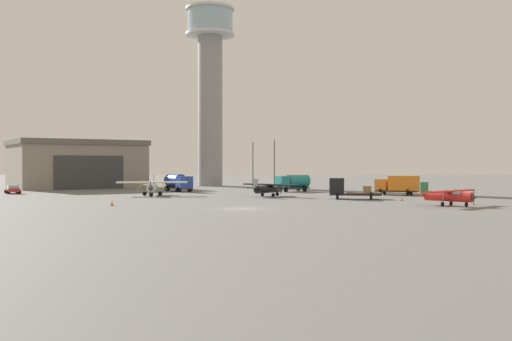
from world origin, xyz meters
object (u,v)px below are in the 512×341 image
(truck_box_orange, at_px, (397,184))
(car_red, at_px, (11,189))
(light_post_west, at_px, (273,159))
(traffic_cone_near_left, at_px, (400,198))
(truck_flatbed_black, at_px, (345,189))
(airplane_white, at_px, (151,186))
(light_post_east, at_px, (252,160))
(truck_fuel_tanker_teal, at_px, (292,182))
(control_tower, at_px, (209,76))
(airplane_red, at_px, (446,195))
(truck_fuel_tanker_blue, at_px, (177,182))
(traffic_cone_near_right, at_px, (111,203))
(airplane_black, at_px, (267,188))

(truck_box_orange, distance_m, car_red, 61.02)
(truck_box_orange, height_order, light_post_west, light_post_west)
(traffic_cone_near_left, bearing_deg, truck_flatbed_black, 151.81)
(airplane_white, bearing_deg, light_post_east, 143.98)
(truck_fuel_tanker_teal, bearing_deg, car_red, -21.29)
(control_tower, distance_m, truck_flatbed_black, 57.93)
(airplane_white, xyz_separation_m, traffic_cone_near_left, (34.50, -11.80, -1.13))
(airplane_white, height_order, light_post_west, light_post_west)
(light_post_west, distance_m, light_post_east, 4.28)
(control_tower, xyz_separation_m, traffic_cone_near_left, (28.93, -52.10, -23.62))
(truck_flatbed_black, bearing_deg, truck_box_orange, -124.57)
(truck_fuel_tanker_teal, bearing_deg, airplane_white, 1.08)
(control_tower, bearing_deg, car_red, -130.48)
(airplane_red, relative_size, truck_fuel_tanker_blue, 1.04)
(airplane_red, distance_m, truck_fuel_tanker_teal, 38.38)
(car_red, bearing_deg, airplane_white, -134.33)
(truck_fuel_tanker_teal, height_order, truck_fuel_tanker_blue, truck_fuel_tanker_blue)
(light_post_west, xyz_separation_m, traffic_cone_near_right, (-19.95, -46.07, -5.34))
(truck_fuel_tanker_teal, relative_size, traffic_cone_near_left, 9.76)
(control_tower, distance_m, truck_fuel_tanker_teal, 38.64)
(airplane_black, xyz_separation_m, truck_fuel_tanker_blue, (-15.35, 16.20, 0.45))
(truck_fuel_tanker_blue, bearing_deg, traffic_cone_near_left, 19.03)
(airplane_black, distance_m, car_red, 41.77)
(truck_box_orange, bearing_deg, light_post_west, -24.26)
(truck_fuel_tanker_teal, bearing_deg, truck_fuel_tanker_blue, -31.48)
(control_tower, bearing_deg, light_post_east, -56.81)
(control_tower, bearing_deg, light_post_west, -48.88)
(airplane_white, bearing_deg, airplane_red, 53.47)
(airplane_red, xyz_separation_m, truck_fuel_tanker_teal, (-15.25, 35.22, 0.41))
(airplane_black, xyz_separation_m, light_post_west, (1.74, 27.24, 4.45))
(truck_fuel_tanker_teal, xyz_separation_m, car_red, (-45.48, -7.11, -0.91))
(control_tower, distance_m, car_red, 50.47)
(truck_box_orange, height_order, light_post_east, light_post_east)
(airplane_white, bearing_deg, control_tower, 166.07)
(airplane_white, bearing_deg, traffic_cone_near_left, 65.06)
(truck_flatbed_black, relative_size, light_post_west, 0.75)
(airplane_red, relative_size, truck_flatbed_black, 1.02)
(airplane_white, distance_m, traffic_cone_near_right, 21.29)
(light_post_east, bearing_deg, truck_box_orange, -47.35)
(truck_fuel_tanker_blue, height_order, traffic_cone_near_left, truck_fuel_tanker_blue)
(truck_fuel_tanker_teal, relative_size, truck_fuel_tanker_blue, 0.89)
(traffic_cone_near_left, bearing_deg, traffic_cone_near_right, -165.04)
(light_post_west, distance_m, traffic_cone_near_left, 40.10)
(truck_box_orange, bearing_deg, car_red, 23.25)
(truck_box_orange, relative_size, truck_flatbed_black, 0.94)
(truck_flatbed_black, distance_m, traffic_cone_near_right, 31.50)
(airplane_red, bearing_deg, truck_box_orange, 135.53)
(control_tower, xyz_separation_m, airplane_black, (11.77, -42.72, -22.69))
(truck_box_orange, bearing_deg, airplane_red, 117.26)
(airplane_black, relative_size, truck_flatbed_black, 1.09)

